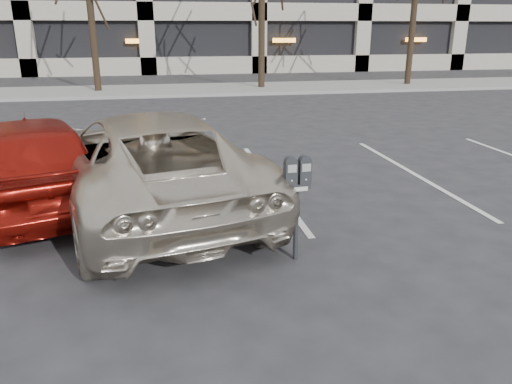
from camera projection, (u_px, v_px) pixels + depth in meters
The scene contains 6 objects.
ground at pixel (204, 238), 6.62m from camera, with size 140.00×140.00×0.00m, color #28282B.
sidewalk at pixel (171, 90), 21.52m from camera, with size 80.00×4.00×0.12m, color gray.
stall_lines at pixel (110, 190), 8.51m from camera, with size 16.90×5.20×0.00m.
parking_meter at pixel (297, 183), 5.72m from camera, with size 0.33×0.15×1.25m.
suv_silver at pixel (149, 162), 7.42m from camera, with size 3.66×5.83×1.51m.
car_red at pixel (32, 160), 7.63m from camera, with size 1.71×4.25×1.45m, color maroon.
Camera 1 is at (-0.46, -6.11, 2.66)m, focal length 35.00 mm.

